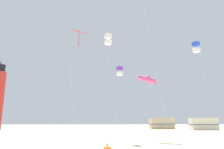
% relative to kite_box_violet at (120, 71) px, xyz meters
% --- Properties ---
extents(kite_box_violet, '(2.95, 2.95, 9.09)m').
position_rel_kite_box_violet_xyz_m(kite_box_violet, '(0.00, 0.00, 0.00)').
color(kite_box_violet, silver).
rests_on(kite_box_violet, ground).
extents(kite_box_white, '(1.59, 1.53, 11.46)m').
position_rel_kite_box_violet_xyz_m(kite_box_white, '(-1.60, -4.92, 2.36)').
color(kite_box_white, silver).
rests_on(kite_box_white, ground).
extents(kite_diamond_scarlet, '(1.39, 1.39, 9.18)m').
position_rel_kite_box_violet_xyz_m(kite_diamond_scarlet, '(-4.00, -11.26, 0.12)').
color(kite_diamond_scarlet, silver).
rests_on(kite_diamond_scarlet, ground).
extents(kite_tube_rainbow, '(2.44, 2.02, 8.36)m').
position_rel_kite_box_violet_xyz_m(kite_tube_rainbow, '(3.78, 0.95, -0.84)').
color(kite_tube_rainbow, silver).
rests_on(kite_tube_rainbow, ground).
extents(kite_box_blue, '(1.35, 1.35, 10.74)m').
position_rel_kite_box_violet_xyz_m(kite_box_blue, '(8.01, -4.86, 1.65)').
color(kite_box_blue, silver).
rests_on(kite_box_blue, ground).
extents(rv_van_tan, '(6.57, 2.73, 2.80)m').
position_rel_kite_box_violet_xyz_m(rv_van_tan, '(13.56, 30.33, -7.11)').
color(rv_van_tan, '#C6B28C').
rests_on(rv_van_tan, ground).
extents(rv_van_cream, '(6.48, 2.46, 2.80)m').
position_rel_kite_box_violet_xyz_m(rv_van_cream, '(21.96, 24.47, -7.11)').
color(rv_van_cream, beige).
rests_on(rv_van_cream, ground).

